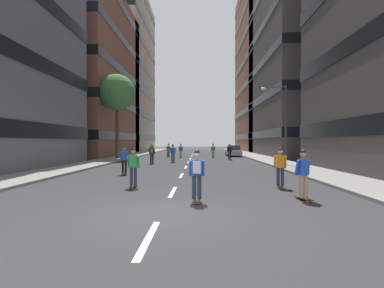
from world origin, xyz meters
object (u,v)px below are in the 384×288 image
(streetlamp_right, at_px, (281,116))
(skater_6, at_px, (124,159))
(street_tree_near, at_px, (117,93))
(skater_7, at_px, (152,149))
(skater_5, at_px, (197,172))
(skater_4, at_px, (173,152))
(skater_8, at_px, (133,165))
(skater_3, at_px, (152,153))
(skater_0, at_px, (181,150))
(skater_2, at_px, (280,166))
(skater_10, at_px, (213,150))
(skater_1, at_px, (168,149))
(skater_9, at_px, (230,151))
(parked_car_near, at_px, (233,151))
(skater_11, at_px, (303,172))

(streetlamp_right, relative_size, skater_6, 3.65)
(street_tree_near, distance_m, skater_6, 16.12)
(skater_7, bearing_deg, skater_6, -84.61)
(skater_5, bearing_deg, street_tree_near, 114.41)
(streetlamp_right, bearing_deg, skater_4, 157.74)
(skater_6, relative_size, skater_8, 1.00)
(skater_4, relative_size, skater_7, 1.00)
(skater_4, height_order, skater_6, same)
(skater_3, bearing_deg, skater_0, 78.16)
(skater_5, xyz_separation_m, skater_6, (-4.58, 7.11, -0.03))
(streetlamp_right, relative_size, skater_2, 3.65)
(skater_3, xyz_separation_m, skater_10, (6.06, 9.51, -0.03))
(skater_1, height_order, skater_8, same)
(skater_1, bearing_deg, street_tree_near, -143.03)
(skater_5, distance_m, skater_8, 3.91)
(skater_10, bearing_deg, skater_3, -122.48)
(skater_3, relative_size, skater_7, 1.00)
(skater_8, xyz_separation_m, skater_9, (6.30, 17.09, 0.00))
(skater_5, height_order, skater_10, same)
(skater_3, relative_size, skater_9, 1.00)
(skater_4, relative_size, skater_8, 1.00)
(skater_1, bearing_deg, skater_5, -80.89)
(skater_0, bearing_deg, skater_9, -34.99)
(skater_2, distance_m, skater_8, 6.53)
(skater_5, height_order, skater_9, same)
(skater_1, height_order, skater_3, same)
(street_tree_near, height_order, skater_5, street_tree_near)
(skater_8, bearing_deg, streetlamp_right, 45.89)
(parked_car_near, xyz_separation_m, skater_1, (-8.77, -1.79, 0.29))
(skater_11, bearing_deg, skater_2, 91.18)
(skater_6, bearing_deg, street_tree_near, 109.59)
(skater_7, bearing_deg, skater_5, -76.13)
(skater_3, height_order, skater_11, same)
(skater_1, xyz_separation_m, skater_5, (4.01, -25.04, 0.03))
(skater_1, distance_m, skater_5, 25.36)
(skater_6, bearing_deg, skater_1, 88.20)
(skater_0, bearing_deg, skater_11, -75.63)
(skater_0, relative_size, skater_1, 1.00)
(skater_2, distance_m, skater_11, 2.39)
(skater_0, xyz_separation_m, skater_1, (-1.74, 1.28, 0.00))
(street_tree_near, height_order, skater_7, street_tree_near)
(skater_9, bearing_deg, skater_2, -89.23)
(street_tree_near, relative_size, skater_0, 5.45)
(skater_3, bearing_deg, skater_8, -83.39)
(streetlamp_right, relative_size, skater_8, 3.65)
(skater_4, height_order, skater_10, same)
(parked_car_near, distance_m, skater_5, 27.25)
(skater_11, bearing_deg, skater_10, 94.57)
(streetlamp_right, bearing_deg, skater_10, 113.86)
(skater_3, bearing_deg, skater_1, 88.87)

